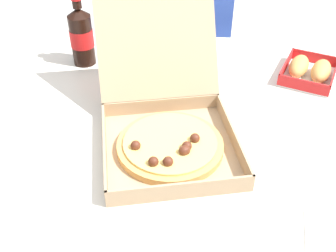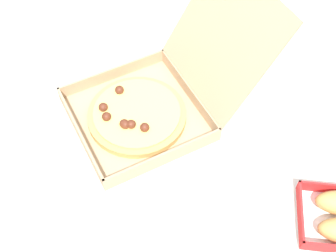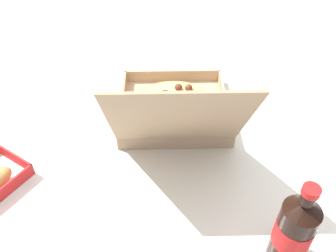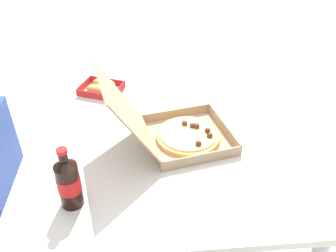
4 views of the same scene
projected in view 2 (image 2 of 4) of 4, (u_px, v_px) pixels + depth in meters
ground_plane at (174, 241)px, 1.70m from camera, size 10.00×10.00×0.00m
dining_table at (177, 149)px, 1.19m from camera, size 1.19×1.09×0.71m
pizza_box_open at (152, 101)px, 1.14m from camera, size 0.41×0.54×0.32m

